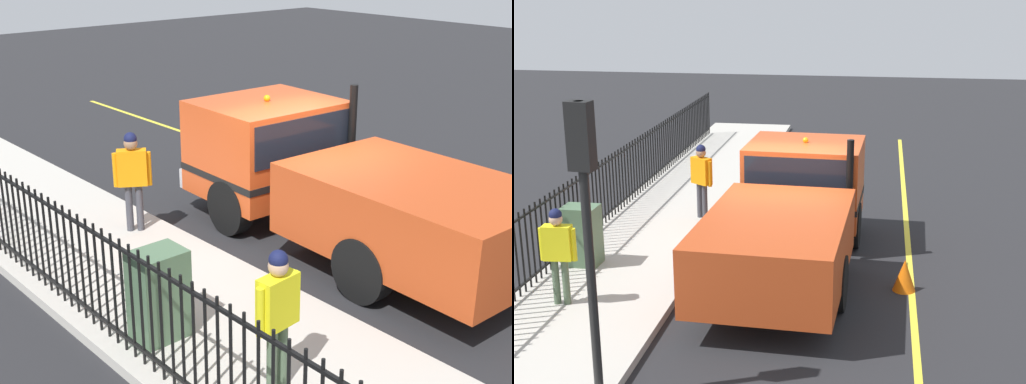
# 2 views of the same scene
# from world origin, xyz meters

# --- Properties ---
(ground_plane) EXTENTS (59.04, 59.04, 0.00)m
(ground_plane) POSITION_xyz_m (0.00, 0.00, 0.00)
(ground_plane) COLOR #232326
(ground_plane) RESTS_ON ground
(sidewalk_slab) EXTENTS (2.90, 26.84, 0.15)m
(sidewalk_slab) POSITION_xyz_m (2.99, 0.00, 0.07)
(sidewalk_slab) COLOR #B7B2A8
(sidewalk_slab) RESTS_ON ground
(lane_marking) EXTENTS (0.12, 24.15, 0.01)m
(lane_marking) POSITION_xyz_m (-2.52, 0.00, 0.00)
(lane_marking) COLOR yellow
(lane_marking) RESTS_ON ground
(work_truck) EXTENTS (2.63, 6.56, 2.47)m
(work_truck) POSITION_xyz_m (-0.23, 0.20, 1.19)
(work_truck) COLOR #D84C1E
(work_truck) RESTS_ON ground
(worker_standing) EXTENTS (0.55, 0.45, 1.72)m
(worker_standing) POSITION_xyz_m (2.13, -2.00, 1.20)
(worker_standing) COLOR orange
(worker_standing) RESTS_ON sidewalk_slab
(pedestrian_distant) EXTENTS (0.62, 0.25, 1.68)m
(pedestrian_distant) POSITION_xyz_m (3.36, 2.88, 1.18)
(pedestrian_distant) COLOR yellow
(pedestrian_distant) RESTS_ON sidewalk_slab
(iron_fence) EXTENTS (0.04, 22.85, 1.47)m
(iron_fence) POSITION_xyz_m (4.21, 0.00, 0.89)
(iron_fence) COLOR black
(iron_fence) RESTS_ON sidewalk_slab
(traffic_light_near) EXTENTS (0.32, 0.24, 3.89)m
(traffic_light_near) POSITION_xyz_m (1.73, 5.39, 2.91)
(traffic_light_near) COLOR black
(traffic_light_near) RESTS_ON sidewalk_slab
(utility_cabinet) EXTENTS (0.66, 0.50, 1.16)m
(utility_cabinet) POSITION_xyz_m (3.72, 1.12, 0.73)
(utility_cabinet) COLOR #4C6B4C
(utility_cabinet) RESTS_ON sidewalk_slab
(traffic_cone) EXTENTS (0.42, 0.42, 0.59)m
(traffic_cone) POSITION_xyz_m (-2.38, 1.11, 0.30)
(traffic_cone) COLOR orange
(traffic_cone) RESTS_ON ground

